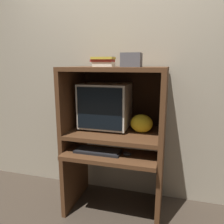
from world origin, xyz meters
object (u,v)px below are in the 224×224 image
(keyboard, at_px, (98,151))
(book_stack, at_px, (103,62))
(storage_box, at_px, (131,60))
(mouse, at_px, (127,154))
(snack_bag, at_px, (142,123))
(crt_monitor, at_px, (105,105))

(keyboard, distance_m, book_stack, 0.83)
(keyboard, distance_m, storage_box, 0.85)
(mouse, bearing_deg, keyboard, 179.63)
(keyboard, xyz_separation_m, snack_bag, (0.35, 0.21, 0.22))
(snack_bag, height_order, book_stack, book_stack)
(keyboard, xyz_separation_m, storage_box, (0.26, 0.15, 0.79))
(mouse, bearing_deg, snack_bag, 67.19)
(snack_bag, relative_size, storage_box, 1.22)
(crt_monitor, xyz_separation_m, snack_bag, (0.36, -0.05, -0.14))
(mouse, xyz_separation_m, snack_bag, (0.09, 0.21, 0.22))
(keyboard, relative_size, mouse, 5.49)
(mouse, bearing_deg, crt_monitor, 136.29)
(book_stack, bearing_deg, keyboard, -83.11)
(crt_monitor, bearing_deg, book_stack, 133.24)
(crt_monitor, bearing_deg, mouse, -43.71)
(crt_monitor, distance_m, mouse, 0.52)
(crt_monitor, bearing_deg, storage_box, -22.00)
(mouse, relative_size, book_stack, 0.35)
(snack_bag, distance_m, book_stack, 0.68)
(crt_monitor, relative_size, snack_bag, 2.23)
(book_stack, height_order, storage_box, storage_box)
(book_stack, bearing_deg, crt_monitor, -46.76)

